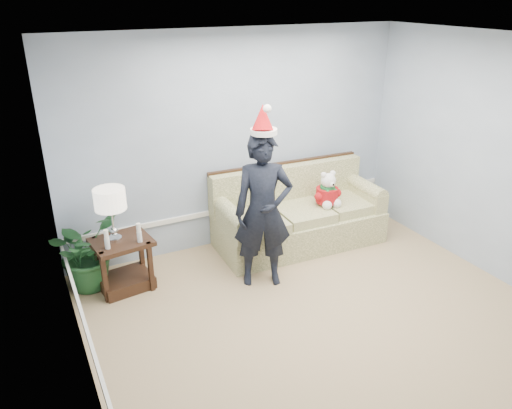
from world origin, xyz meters
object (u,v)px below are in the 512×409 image
object	(u,v)px
table_lamp	(110,201)
teddy_bear	(328,193)
man	(263,211)
houseplant	(86,251)
sofa	(297,217)
side_table	(124,269)

from	to	relation	value
table_lamp	teddy_bear	size ratio (longest dim) A/B	1.27
table_lamp	man	xyz separation A→B (m)	(1.50, -0.61, -0.17)
man	houseplant	bearing A→B (deg)	176.96
sofa	teddy_bear	distance (m)	0.51
sofa	side_table	world-z (taller)	sofa
table_lamp	teddy_bear	bearing A→B (deg)	-2.55
table_lamp	houseplant	xyz separation A→B (m)	(-0.29, 0.18, -0.60)
side_table	table_lamp	world-z (taller)	table_lamp
sofa	teddy_bear	size ratio (longest dim) A/B	4.68
teddy_bear	table_lamp	bearing A→B (deg)	178.26
side_table	man	bearing A→B (deg)	-21.69
teddy_bear	man	bearing A→B (deg)	-156.69
sofa	side_table	xyz separation A→B (m)	(-2.29, -0.09, -0.13)
side_table	man	xyz separation A→B (m)	(1.44, -0.57, 0.64)
table_lamp	houseplant	size ratio (longest dim) A/B	0.67
table_lamp	man	world-z (taller)	man
teddy_bear	side_table	bearing A→B (deg)	179.03
sofa	teddy_bear	xyz separation A→B (m)	(0.34, -0.18, 0.34)
sofa	side_table	size ratio (longest dim) A/B	3.23
side_table	teddy_bear	xyz separation A→B (m)	(2.62, -0.08, 0.46)
teddy_bear	houseplant	bearing A→B (deg)	175.01
sofa	side_table	distance (m)	2.29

